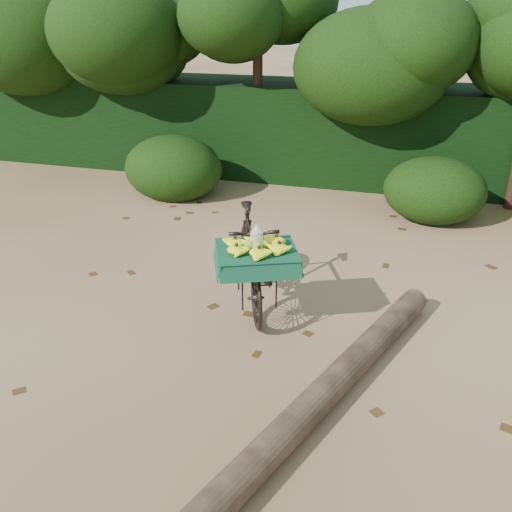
# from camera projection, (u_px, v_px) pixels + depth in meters

# --- Properties ---
(ground) EXTENTS (80.00, 80.00, 0.00)m
(ground) POSITION_uv_depth(u_px,v_px,m) (277.00, 355.00, 5.45)
(ground) COLOR tan
(ground) RESTS_ON ground
(vendor_bicycle) EXTENTS (1.35, 1.99, 1.14)m
(vendor_bicycle) POSITION_uv_depth(u_px,v_px,m) (251.00, 258.00, 6.16)
(vendor_bicycle) COLOR black
(vendor_bicycle) RESTS_ON ground
(fallen_log) EXTENTS (1.60, 3.62, 0.27)m
(fallen_log) POSITION_uv_depth(u_px,v_px,m) (333.00, 384.00, 4.82)
(fallen_log) COLOR brown
(fallen_log) RESTS_ON ground
(hedge_backdrop) EXTENTS (26.00, 1.80, 1.80)m
(hedge_backdrop) POSITION_uv_depth(u_px,v_px,m) (356.00, 133.00, 10.54)
(hedge_backdrop) COLOR black
(hedge_backdrop) RESTS_ON ground
(tree_row) EXTENTS (14.50, 2.00, 4.00)m
(tree_row) POSITION_uv_depth(u_px,v_px,m) (319.00, 78.00, 9.54)
(tree_row) COLOR black
(tree_row) RESTS_ON ground
(bush_clumps) EXTENTS (8.80, 1.70, 0.90)m
(bush_clumps) POSITION_uv_depth(u_px,v_px,m) (370.00, 188.00, 8.87)
(bush_clumps) COLOR black
(bush_clumps) RESTS_ON ground
(leaf_litter) EXTENTS (7.00, 7.30, 0.01)m
(leaf_litter) POSITION_uv_depth(u_px,v_px,m) (291.00, 321.00, 6.01)
(leaf_litter) COLOR #462B12
(leaf_litter) RESTS_ON ground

